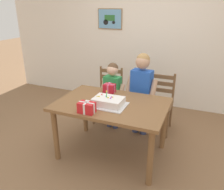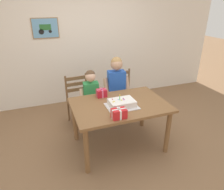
% 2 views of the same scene
% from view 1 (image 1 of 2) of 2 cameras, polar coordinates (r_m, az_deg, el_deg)
% --- Properties ---
extents(ground_plane, '(20.00, 20.00, 0.00)m').
position_cam_1_polar(ground_plane, '(3.27, -0.06, -14.18)').
color(ground_plane, '#846042').
extents(back_wall, '(6.40, 0.11, 2.60)m').
position_cam_1_polar(back_wall, '(4.54, 9.63, 13.65)').
color(back_wall, silver).
rests_on(back_wall, ground).
extents(dining_table, '(1.40, 0.94, 0.75)m').
position_cam_1_polar(dining_table, '(2.93, -0.07, -3.76)').
color(dining_table, brown).
rests_on(dining_table, ground).
extents(birthday_cake, '(0.44, 0.34, 0.19)m').
position_cam_1_polar(birthday_cake, '(2.80, -0.91, -1.76)').
color(birthday_cake, silver).
rests_on(birthday_cake, dining_table).
extents(gift_box_red_large, '(0.20, 0.13, 0.16)m').
position_cam_1_polar(gift_box_red_large, '(2.63, -6.37, -3.13)').
color(gift_box_red_large, red).
rests_on(gift_box_red_large, dining_table).
extents(gift_box_beside_cake, '(0.16, 0.13, 0.16)m').
position_cam_1_polar(gift_box_beside_cake, '(3.22, -0.67, 1.70)').
color(gift_box_beside_cake, red).
rests_on(gift_box_beside_cake, dining_table).
extents(chair_left, '(0.45, 0.45, 0.92)m').
position_cam_1_polar(chair_left, '(3.92, -0.92, 0.06)').
color(chair_left, brown).
rests_on(chair_left, ground).
extents(chair_right, '(0.42, 0.42, 0.92)m').
position_cam_1_polar(chair_right, '(3.69, 11.65, -1.86)').
color(chair_right, brown).
rests_on(chair_right, ground).
extents(child_older, '(0.48, 0.28, 1.28)m').
position_cam_1_polar(child_older, '(3.41, 7.39, 2.04)').
color(child_older, '#38426B').
rests_on(child_older, ground).
extents(child_younger, '(0.41, 0.24, 1.10)m').
position_cam_1_polar(child_younger, '(3.58, 0.11, 1.33)').
color(child_younger, '#38426B').
rests_on(child_younger, ground).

